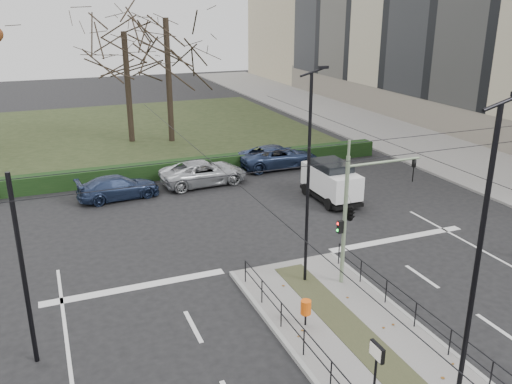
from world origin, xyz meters
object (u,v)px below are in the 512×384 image
parked_car_third (118,187)px  bare_tree_near (166,27)px  white_van (331,180)px  streetlamp_median_near (476,278)px  bare_tree_center (124,40)px  info_panel (376,360)px  streetlamp_median_far (309,179)px  parked_car_fifth (278,156)px  traffic_light (352,210)px  litter_bin (306,308)px  parked_car_fourth (204,173)px

parked_car_third → bare_tree_near: 15.25m
bare_tree_near → white_van: bearing=-73.2°
streetlamp_median_near → bare_tree_center: bearing=93.7°
info_panel → streetlamp_median_far: (1.66, 7.10, 2.48)m
streetlamp_median_near → parked_car_fifth: streetlamp_median_near is taller
streetlamp_median_far → bare_tree_near: bearing=88.6°
info_panel → parked_car_third: 19.96m
traffic_light → parked_car_fifth: bearing=75.6°
litter_bin → streetlamp_median_near: bearing=-77.0°
info_panel → bare_tree_near: bearing=85.9°
traffic_light → parked_car_fourth: size_ratio=0.97×
info_panel → bare_tree_near: 32.06m
traffic_light → white_van: size_ratio=1.24×
streetlamp_median_far → parked_car_fifth: (5.46, 14.71, -3.52)m
info_panel → white_van: 16.59m
litter_bin → bare_tree_center: size_ratio=0.08×
white_van → parked_car_fifth: bearing=90.5°
streetlamp_median_near → info_panel: bearing=140.2°
info_panel → white_van: bearing=64.3°
streetlamp_median_far → traffic_light: bearing=-23.3°
streetlamp_median_far → white_van: (5.52, 7.84, -3.10)m
parked_car_fifth → litter_bin: bearing=157.8°
streetlamp_median_near → parked_car_fifth: bearing=76.4°
traffic_light → streetlamp_median_near: (-1.62, -7.73, 1.38)m
parked_car_fourth → bare_tree_near: (0.70, 10.97, 7.89)m
parked_car_fifth → streetlamp_median_near: bearing=165.7°
parked_car_fifth → parked_car_fourth: bearing=104.8°
streetlamp_median_far → white_van: bearing=54.9°
parked_car_fifth → bare_tree_near: bearing=26.5°
parked_car_fourth → litter_bin: bearing=171.0°
litter_bin → streetlamp_median_near: 6.82m
white_van → bare_tree_near: (-4.92, 16.30, 7.44)m
streetlamp_median_near → traffic_light: bearing=78.2°
streetlamp_median_near → parked_car_third: (-5.10, 20.89, -3.78)m
traffic_light → white_van: traffic_light is taller
info_panel → parked_car_third: size_ratio=0.47×
litter_bin → parked_car_fourth: (1.31, 15.94, -0.07)m
litter_bin → streetlamp_median_far: streetlamp_median_far is taller
white_van → parked_car_fifth: 6.88m
parked_car_fourth → parked_car_fifth: parked_car_fifth is taller
parked_car_fourth → bare_tree_center: size_ratio=0.47×
bare_tree_near → parked_car_fifth: (4.85, -9.43, -7.87)m
parked_car_third → white_van: 11.72m
litter_bin → white_van: bearing=56.9°
info_panel → bare_tree_near: size_ratio=0.17×
parked_car_third → litter_bin: bearing=-172.0°
streetlamp_median_near → bare_tree_near: size_ratio=0.69×
white_van → parked_car_fifth: size_ratio=0.76×
litter_bin → info_panel: bearing=-93.3°
info_panel → parked_car_fourth: info_panel is taller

